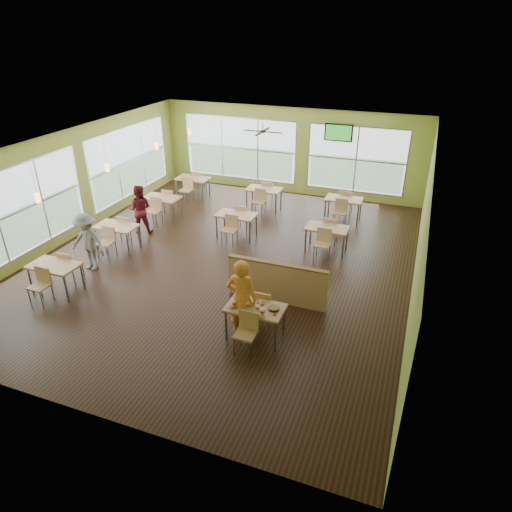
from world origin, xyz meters
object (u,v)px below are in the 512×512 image
main_table (255,312)px  man_plaid (242,298)px  food_basket (274,308)px  half_wall_divider (277,282)px

main_table → man_plaid: (-0.30, -0.01, 0.26)m
man_plaid → food_basket: bearing=177.6°
half_wall_divider → food_basket: (0.39, -1.40, 0.26)m
main_table → man_plaid: size_ratio=0.85×
half_wall_divider → food_basket: bearing=-74.6°
half_wall_divider → man_plaid: (-0.30, -1.46, 0.37)m
main_table → half_wall_divider: bearing=90.0°
main_table → half_wall_divider: half_wall_divider is taller
main_table → food_basket: 0.42m
man_plaid → food_basket: (0.68, 0.05, -0.11)m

